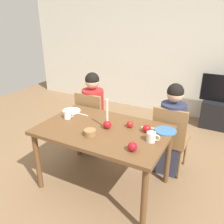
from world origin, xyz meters
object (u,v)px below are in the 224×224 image
object	(u,v)px
mug_right	(151,137)
apple_by_right_mug	(147,128)
bowl_walnuts	(90,133)
plate_left	(72,111)
mug_left	(68,114)
apple_near_candle	(133,147)
chair_left	(92,118)
plate_right	(166,131)
dining_table	(103,135)
person_left_child	(93,114)
tv_stand	(221,115)
candle_centerpiece	(107,123)
chair_right	(170,136)
apple_by_left_plate	(130,124)
person_right_child	(171,131)

from	to	relation	value
mug_right	apple_by_right_mug	xyz separation A→B (m)	(-0.11, 0.16, -0.01)
bowl_walnuts	plate_left	bearing A→B (deg)	142.46
mug_left	apple_by_right_mug	world-z (taller)	mug_left
apple_near_candle	apple_by_right_mug	bearing A→B (deg)	91.95
chair_left	mug_left	world-z (taller)	chair_left
plate_right	apple_by_right_mug	size ratio (longest dim) A/B	2.68
dining_table	apple_by_right_mug	world-z (taller)	apple_by_right_mug
dining_table	apple_near_candle	size ratio (longest dim) A/B	15.59
plate_right	chair_left	bearing A→B (deg)	162.95
person_left_child	plate_right	world-z (taller)	person_left_child
tv_stand	candle_centerpiece	xyz separation A→B (m)	(-1.02, -2.27, 0.58)
person_left_child	mug_left	xyz separation A→B (m)	(0.03, -0.61, 0.23)
tv_stand	apple_by_right_mug	size ratio (longest dim) A/B	7.46
chair_right	person_left_child	world-z (taller)	person_left_child
person_left_child	apple_near_candle	bearing A→B (deg)	-42.33
chair_right	plate_left	bearing A→B (deg)	-162.44
plate_right	dining_table	bearing A→B (deg)	-157.51
candle_centerpiece	mug_left	size ratio (longest dim) A/B	2.59
candle_centerpiece	apple_by_right_mug	distance (m)	0.42
dining_table	mug_right	world-z (taller)	mug_right
chair_left	apple_by_left_plate	size ratio (longest dim) A/B	11.89
person_right_child	apple_by_left_plate	size ratio (longest dim) A/B	15.49
dining_table	apple_by_left_plate	world-z (taller)	apple_by_left_plate
chair_right	apple_by_right_mug	distance (m)	0.56
person_left_child	person_right_child	size ratio (longest dim) A/B	1.00
chair_left	person_right_child	world-z (taller)	person_right_child
apple_near_candle	bowl_walnuts	bearing A→B (deg)	172.17
plate_right	mug_right	distance (m)	0.29
mug_right	apple_by_right_mug	size ratio (longest dim) A/B	1.57
person_right_child	plate_left	bearing A→B (deg)	-161.03
apple_by_left_plate	chair_left	bearing A→B (deg)	150.32
chair_right	apple_near_candle	bearing A→B (deg)	-98.63
mug_left	apple_near_candle	distance (m)	1.01
candle_centerpiece	mug_right	bearing A→B (deg)	-5.10
plate_left	apple_near_candle	xyz separation A→B (m)	(1.06, -0.50, 0.04)
person_left_child	plate_right	bearing A→B (deg)	-18.51
person_right_child	bowl_walnuts	bearing A→B (deg)	-127.14
bowl_walnuts	mug_right	bearing A→B (deg)	16.40
chair_left	candle_centerpiece	size ratio (longest dim) A/B	2.65
person_left_child	plate_left	distance (m)	0.45
apple_by_right_mug	candle_centerpiece	bearing A→B (deg)	-164.16
plate_right	apple_by_left_plate	size ratio (longest dim) A/B	3.04
person_right_child	bowl_walnuts	distance (m)	1.07
chair_right	person_right_child	distance (m)	0.07
plate_left	apple_near_candle	size ratio (longest dim) A/B	2.52
person_right_child	mug_right	distance (m)	0.70
plate_right	tv_stand	bearing A→B (deg)	77.85
dining_table	plate_left	xyz separation A→B (m)	(-0.60, 0.23, 0.09)
chair_left	apple_by_right_mug	xyz separation A→B (m)	(0.98, -0.47, 0.28)
person_left_child	tv_stand	bearing A→B (deg)	46.20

